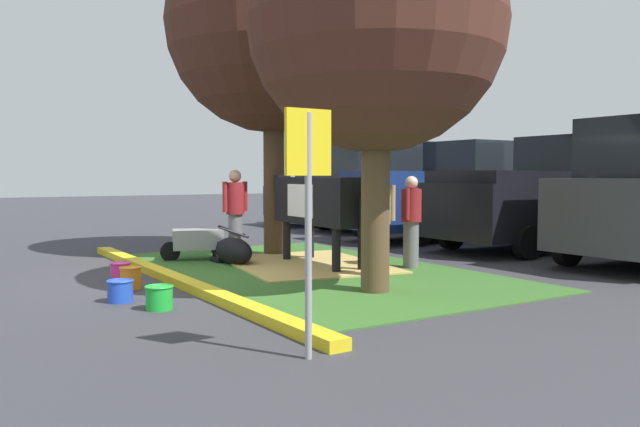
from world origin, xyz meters
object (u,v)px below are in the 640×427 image
(bucket_pink, at_px, (120,271))
(calf_lying, at_px, (233,251))
(bucket_orange, at_px, (131,277))
(bucket_green, at_px, (159,297))
(cow_holstein, at_px, (319,201))
(person_visitor_near, at_px, (379,221))
(sedan_blue, at_px, (337,193))
(pickup_truck_black, at_px, (449,194))
(wheelbarrow, at_px, (196,240))
(parking_sign, at_px, (308,184))
(suv_black, at_px, (386,186))
(shade_tree_left, at_px, (273,26))
(bucket_blue, at_px, (120,290))
(shade_tree_right, at_px, (376,24))
(person_visitor_far, at_px, (411,219))
(person_handler, at_px, (235,212))
(pickup_truck_maroon, at_px, (548,197))

(bucket_pink, bearing_deg, calf_lying, 108.44)
(bucket_orange, height_order, bucket_green, bucket_orange)
(cow_holstein, bearing_deg, person_visitor_near, 1.82)
(sedan_blue, distance_m, pickup_truck_black, 5.28)
(cow_holstein, bearing_deg, wheelbarrow, -138.48)
(parking_sign, relative_size, suv_black, 0.46)
(shade_tree_left, distance_m, bucket_blue, 6.51)
(shade_tree_right, bearing_deg, bucket_orange, -126.76)
(person_visitor_far, relative_size, bucket_orange, 5.00)
(calf_lying, xyz_separation_m, suv_black, (-4.16, 6.67, 1.03))
(parking_sign, distance_m, pickup_truck_black, 10.97)
(person_visitor_near, relative_size, bucket_pink, 5.17)
(bucket_blue, bearing_deg, wheelbarrow, 144.76)
(person_handler, xyz_separation_m, sedan_blue, (-6.18, 6.39, 0.08))
(bucket_pink, xyz_separation_m, bucket_orange, (0.77, -0.06, 0.02))
(shade_tree_right, height_order, bucket_blue, shade_tree_right)
(shade_tree_left, height_order, parking_sign, shade_tree_left)
(person_visitor_near, relative_size, bucket_blue, 4.90)
(person_visitor_near, bearing_deg, sedan_blue, 149.67)
(calf_lying, bearing_deg, parking_sign, -18.18)
(person_visitor_far, distance_m, bucket_pink, 4.71)
(sedan_blue, height_order, suv_black, suv_black)
(wheelbarrow, bearing_deg, person_visitor_near, 25.36)
(shade_tree_left, relative_size, person_visitor_far, 4.19)
(bucket_pink, bearing_deg, shade_tree_right, 43.38)
(person_handler, relative_size, pickup_truck_maroon, 0.31)
(shade_tree_right, xyz_separation_m, sedan_blue, (-10.21, 6.21, -2.56))
(cow_holstein, height_order, suv_black, suv_black)
(person_visitor_near, bearing_deg, cow_holstein, -178.18)
(person_visitor_near, xyz_separation_m, pickup_truck_black, (-4.00, 5.24, 0.24))
(calf_lying, bearing_deg, bucket_blue, -47.93)
(cow_holstein, height_order, pickup_truck_black, pickup_truck_black)
(person_handler, distance_m, parking_sign, 6.58)
(wheelbarrow, xyz_separation_m, bucket_blue, (3.14, -2.22, -0.24))
(cow_holstein, height_order, calf_lying, cow_holstein)
(sedan_blue, bearing_deg, bucket_orange, -47.36)
(shade_tree_left, xyz_separation_m, suv_black, (-3.40, 5.44, -3.16))
(bucket_pink, relative_size, pickup_truck_black, 0.06)
(bucket_blue, distance_m, sedan_blue, 12.96)
(bucket_pink, xyz_separation_m, bucket_green, (2.30, -0.16, 0.00))
(calf_lying, xyz_separation_m, wheelbarrow, (-0.83, -0.35, 0.15))
(calf_lying, height_order, pickup_truck_black, pickup_truck_black)
(person_handler, distance_m, person_visitor_far, 3.29)
(bucket_orange, height_order, suv_black, suv_black)
(shade_tree_right, relative_size, cow_holstein, 1.68)
(calf_lying, height_order, person_visitor_near, person_visitor_near)
(calf_lying, relative_size, bucket_green, 3.88)
(bucket_blue, xyz_separation_m, pickup_truck_maroon, (-0.98, 9.32, 0.97))
(parking_sign, distance_m, pickup_truck_maroon, 9.64)
(bucket_orange, relative_size, sedan_blue, 0.07)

